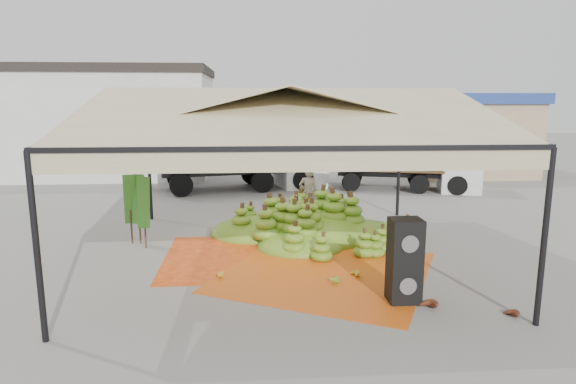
{
  "coord_description": "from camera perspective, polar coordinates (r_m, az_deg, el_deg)",
  "views": [
    {
      "loc": [
        -0.69,
        -11.23,
        3.69
      ],
      "look_at": [
        0.2,
        1.5,
        1.3
      ],
      "focal_mm": 30.0,
      "sensor_mm": 36.0,
      "label": 1
    }
  ],
  "objects": [
    {
      "name": "ground",
      "position": [
        11.84,
        -0.46,
        -7.55
      ],
      "size": [
        90.0,
        90.0,
        0.0
      ],
      "primitive_type": "plane",
      "color": "slate",
      "rests_on": "ground"
    },
    {
      "name": "canopy_tent",
      "position": [
        11.26,
        -0.49,
        8.62
      ],
      "size": [
        8.1,
        8.1,
        4.0
      ],
      "color": "black",
      "rests_on": "ground"
    },
    {
      "name": "building_white",
      "position": [
        26.91,
        -24.47,
        7.59
      ],
      "size": [
        14.3,
        6.3,
        5.4
      ],
      "color": "silver",
      "rests_on": "ground"
    },
    {
      "name": "building_tan",
      "position": [
        26.53,
        19.9,
        6.49
      ],
      "size": [
        6.3,
        5.3,
        4.1
      ],
      "color": "tan",
      "rests_on": "ground"
    },
    {
      "name": "tarp_left",
      "position": [
        11.82,
        -5.19,
        -7.61
      ],
      "size": [
        3.86,
        3.68,
        0.01
      ],
      "primitive_type": "cube",
      "rotation": [
        0.0,
        0.0,
        0.02
      ],
      "color": "orange",
      "rests_on": "ground"
    },
    {
      "name": "tarp_right",
      "position": [
        10.82,
        4.6,
        -9.33
      ],
      "size": [
        5.67,
        5.77,
        0.01
      ],
      "primitive_type": "cube",
      "rotation": [
        0.0,
        0.0,
        -0.46
      ],
      "color": "#C75012",
      "rests_on": "ground"
    },
    {
      "name": "banana_heap",
      "position": [
        13.41,
        2.88,
        -2.67
      ],
      "size": [
        6.97,
        6.34,
        1.23
      ],
      "primitive_type": "ellipsoid",
      "rotation": [
        0.0,
        0.0,
        -0.34
      ],
      "color": "#567819",
      "rests_on": "ground"
    },
    {
      "name": "hand_yellow_a",
      "position": [
        10.53,
        7.6,
        -9.44
      ],
      "size": [
        0.48,
        0.42,
        0.19
      ],
      "primitive_type": "ellipsoid",
      "rotation": [
        0.0,
        0.0,
        0.18
      ],
      "color": "gold",
      "rests_on": "ground"
    },
    {
      "name": "hand_yellow_b",
      "position": [
        10.51,
        -8.49,
        -9.56
      ],
      "size": [
        0.45,
        0.39,
        0.18
      ],
      "primitive_type": "ellipsoid",
      "rotation": [
        0.0,
        0.0,
        0.19
      ],
      "color": "gold",
      "rests_on": "ground"
    },
    {
      "name": "hand_red_a",
      "position": [
        9.43,
        24.78,
        -12.84
      ],
      "size": [
        0.49,
        0.43,
        0.19
      ],
      "primitive_type": "ellipsoid",
      "rotation": [
        0.0,
        0.0,
        0.26
      ],
      "color": "#542713",
      "rests_on": "ground"
    },
    {
      "name": "hand_red_b",
      "position": [
        9.25,
        16.18,
        -12.6
      ],
      "size": [
        0.64,
        0.62,
        0.23
      ],
      "primitive_type": "ellipsoid",
      "rotation": [
        0.0,
        0.0,
        0.6
      ],
      "color": "#603016",
      "rests_on": "ground"
    },
    {
      "name": "hand_green",
      "position": [
        10.22,
        5.19,
        -10.01
      ],
      "size": [
        0.55,
        0.52,
        0.2
      ],
      "primitive_type": "ellipsoid",
      "rotation": [
        0.0,
        0.0,
        -0.49
      ],
      "color": "#51861C",
      "rests_on": "ground"
    },
    {
      "name": "hanging_bunches",
      "position": [
        12.43,
        10.62,
        5.49
      ],
      "size": [
        3.24,
        0.24,
        0.2
      ],
      "color": "#41841B",
      "rests_on": "ground"
    },
    {
      "name": "speaker_stack",
      "position": [
        9.26,
        13.65,
        -7.92
      ],
      "size": [
        0.58,
        0.51,
        1.6
      ],
      "rotation": [
        0.0,
        0.0,
        0.01
      ],
      "color": "black",
      "rests_on": "ground"
    },
    {
      "name": "banana_leaves",
      "position": [
        13.38,
        -16.78,
        -5.87
      ],
      "size": [
        0.96,
        1.36,
        3.7
      ],
      "primitive_type": null,
      "color": "#296C1C",
      "rests_on": "ground"
    },
    {
      "name": "vendor",
      "position": [
        15.48,
        2.41,
        -0.08
      ],
      "size": [
        0.62,
        0.43,
        1.64
      ],
      "primitive_type": "imported",
      "rotation": [
        0.0,
        0.0,
        3.08
      ],
      "color": "gray",
      "rests_on": "ground"
    },
    {
      "name": "truck_left",
      "position": [
        20.76,
        -4.52,
        4.42
      ],
      "size": [
        7.25,
        3.79,
        2.37
      ],
      "rotation": [
        0.0,
        0.0,
        0.22
      ],
      "color": "#462617",
      "rests_on": "ground"
    },
    {
      "name": "truck_right",
      "position": [
        21.08,
        14.6,
        3.56
      ],
      "size": [
        6.12,
        3.39,
        1.99
      ],
      "rotation": [
        0.0,
        0.0,
        -0.26
      ],
      "color": "#4E361A",
      "rests_on": "ground"
    }
  ]
}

